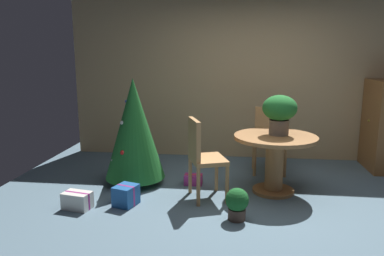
# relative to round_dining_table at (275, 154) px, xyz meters

# --- Properties ---
(ground_plane) EXTENTS (6.60, 6.60, 0.00)m
(ground_plane) POSITION_rel_round_dining_table_xyz_m (-0.22, -0.57, -0.50)
(ground_plane) COLOR slate
(back_wall_panel) EXTENTS (6.00, 0.10, 2.60)m
(back_wall_panel) POSITION_rel_round_dining_table_xyz_m (-0.22, 1.63, 0.80)
(back_wall_panel) COLOR tan
(back_wall_panel) RESTS_ON ground_plane
(round_dining_table) EXTENTS (1.01, 1.01, 0.73)m
(round_dining_table) POSITION_rel_round_dining_table_xyz_m (0.00, 0.00, 0.00)
(round_dining_table) COLOR #9E6B3D
(round_dining_table) RESTS_ON ground_plane
(flower_vase) EXTENTS (0.42, 0.42, 0.49)m
(flower_vase) POSITION_rel_round_dining_table_xyz_m (0.04, 0.06, 0.52)
(flower_vase) COLOR #665B51
(flower_vase) RESTS_ON round_dining_table
(wooden_chair_far) EXTENTS (0.46, 0.39, 0.94)m
(wooden_chair_far) POSITION_rel_round_dining_table_xyz_m (0.00, 0.85, 0.04)
(wooden_chair_far) COLOR #B27F4C
(wooden_chair_far) RESTS_ON ground_plane
(wooden_chair_left) EXTENTS (0.52, 0.57, 0.97)m
(wooden_chair_left) POSITION_rel_round_dining_table_xyz_m (-0.87, -0.32, 0.05)
(wooden_chair_left) COLOR #B27F4C
(wooden_chair_left) RESTS_ON ground_plane
(holiday_tree) EXTENTS (0.79, 0.79, 1.40)m
(holiday_tree) POSITION_rel_round_dining_table_xyz_m (-1.80, 0.11, 0.25)
(holiday_tree) COLOR brown
(holiday_tree) RESTS_ON ground_plane
(gift_box_blue) EXTENTS (0.29, 0.32, 0.23)m
(gift_box_blue) POSITION_rel_round_dining_table_xyz_m (-1.71, -0.62, -0.38)
(gift_box_blue) COLOR #1E569E
(gift_box_blue) RESTS_ON ground_plane
(gift_box_cream) EXTENTS (0.34, 0.25, 0.19)m
(gift_box_cream) POSITION_rel_round_dining_table_xyz_m (-2.22, -0.78, -0.40)
(gift_box_cream) COLOR silver
(gift_box_cream) RESTS_ON ground_plane
(gift_box_purple) EXTENTS (0.24, 0.17, 0.14)m
(gift_box_purple) POSITION_rel_round_dining_table_xyz_m (-1.03, 0.15, -0.43)
(gift_box_purple) COLOR #9E287A
(gift_box_purple) RESTS_ON ground_plane
(wooden_cabinet) EXTENTS (0.45, 0.76, 1.33)m
(wooden_cabinet) POSITION_rel_round_dining_table_xyz_m (1.69, 1.17, 0.17)
(wooden_cabinet) COLOR brown
(wooden_cabinet) RESTS_ON ground_plane
(potted_plant) EXTENTS (0.25, 0.25, 0.34)m
(potted_plant) POSITION_rel_round_dining_table_xyz_m (-0.45, -0.85, -0.31)
(potted_plant) COLOR #4C382D
(potted_plant) RESTS_ON ground_plane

